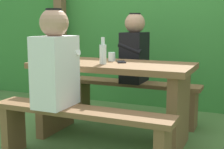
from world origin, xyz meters
TOP-DOWN VIEW (x-y plane):
  - ground_plane at (0.00, 0.00)m, footprint 12.00×12.00m
  - hedge_backdrop at (0.00, 1.81)m, footprint 6.40×1.09m
  - pergola_post_left at (-1.24, 1.10)m, footprint 0.12×0.12m
  - picnic_table at (0.00, 0.00)m, footprint 1.40×0.64m
  - bench_near at (0.00, -0.59)m, footprint 1.40×0.24m
  - bench_far at (0.00, 0.59)m, footprint 1.40×0.24m
  - person_white_shirt at (-0.20, -0.58)m, footprint 0.25×0.35m
  - person_black_coat at (-0.00, 0.58)m, footprint 0.25×0.35m
  - drinking_glass at (-0.05, 0.11)m, footprint 0.06×0.06m
  - bottle_left at (-0.03, -0.12)m, footprint 0.06×0.06m
  - cell_phone at (0.07, 0.05)m, footprint 0.13×0.16m

SIDE VIEW (x-z plane):
  - ground_plane at x=0.00m, z-range 0.00..0.00m
  - bench_near at x=0.00m, z-range 0.09..0.53m
  - bench_far at x=0.00m, z-range 0.09..0.53m
  - picnic_table at x=0.00m, z-range 0.13..0.83m
  - cell_phone at x=0.07m, z-range 0.70..0.71m
  - drinking_glass at x=-0.05m, z-range 0.70..0.78m
  - person_white_shirt at x=-0.20m, z-range 0.40..1.12m
  - person_black_coat at x=0.00m, z-range 0.40..1.12m
  - bottle_left at x=-0.03m, z-range 0.68..0.91m
  - hedge_backdrop at x=0.00m, z-range 0.00..1.84m
  - pergola_post_left at x=-1.24m, z-range 0.00..2.29m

